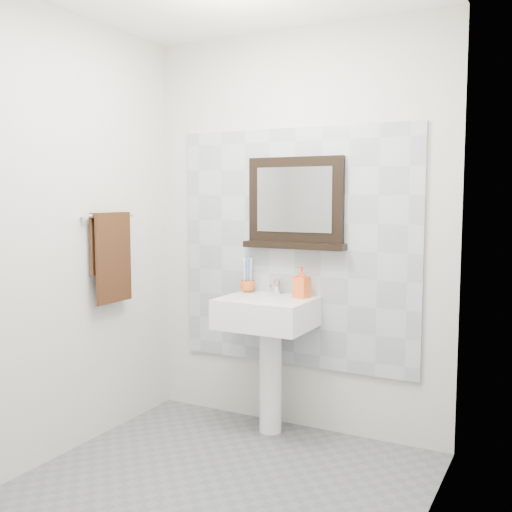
{
  "coord_description": "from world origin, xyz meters",
  "views": [
    {
      "loc": [
        1.53,
        -2.35,
        1.48
      ],
      "look_at": [
        0.0,
        0.55,
        1.15
      ],
      "focal_mm": 42.0,
      "sensor_mm": 36.0,
      "label": 1
    }
  ],
  "objects_px": {
    "soap_dispenser": "(302,282)",
    "framed_mirror": "(296,205)",
    "hand_towel": "(111,250)",
    "pedestal_sink": "(267,327)",
    "toothbrush_cup": "(248,286)"
  },
  "relations": [
    {
      "from": "soap_dispenser",
      "to": "framed_mirror",
      "type": "bearing_deg",
      "value": 145.53
    },
    {
      "from": "soap_dispenser",
      "to": "hand_towel",
      "type": "distance_m",
      "value": 1.18
    },
    {
      "from": "pedestal_sink",
      "to": "hand_towel",
      "type": "relative_size",
      "value": 1.75
    },
    {
      "from": "framed_mirror",
      "to": "soap_dispenser",
      "type": "bearing_deg",
      "value": -44.76
    },
    {
      "from": "pedestal_sink",
      "to": "soap_dispenser",
      "type": "xyz_separation_m",
      "value": [
        0.18,
        0.11,
        0.28
      ]
    },
    {
      "from": "pedestal_sink",
      "to": "toothbrush_cup",
      "type": "relative_size",
      "value": 10.02
    },
    {
      "from": "pedestal_sink",
      "to": "toothbrush_cup",
      "type": "distance_m",
      "value": 0.34
    },
    {
      "from": "toothbrush_cup",
      "to": "hand_towel",
      "type": "distance_m",
      "value": 0.89
    },
    {
      "from": "pedestal_sink",
      "to": "soap_dispenser",
      "type": "distance_m",
      "value": 0.35
    },
    {
      "from": "hand_towel",
      "to": "toothbrush_cup",
      "type": "bearing_deg",
      "value": 41.21
    },
    {
      "from": "toothbrush_cup",
      "to": "framed_mirror",
      "type": "relative_size",
      "value": 0.14
    },
    {
      "from": "framed_mirror",
      "to": "hand_towel",
      "type": "relative_size",
      "value": 1.21
    },
    {
      "from": "pedestal_sink",
      "to": "hand_towel",
      "type": "bearing_deg",
      "value": -153.73
    },
    {
      "from": "framed_mirror",
      "to": "hand_towel",
      "type": "xyz_separation_m",
      "value": [
        -0.95,
        -0.61,
        -0.27
      ]
    },
    {
      "from": "soap_dispenser",
      "to": "hand_towel",
      "type": "bearing_deg",
      "value": -142.65
    }
  ]
}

